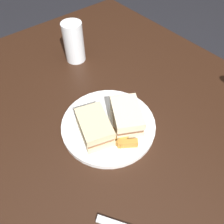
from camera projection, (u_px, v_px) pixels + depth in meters
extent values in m
plane|color=black|center=(114.00, 193.00, 1.27)|extent=(6.00, 6.00, 0.00)
cube|color=black|center=(114.00, 163.00, 0.99)|extent=(1.28, 1.00, 0.73)
cylinder|color=white|center=(108.00, 125.00, 0.66)|extent=(0.28, 0.28, 0.02)
cube|color=beige|center=(95.00, 131.00, 0.63)|extent=(0.14, 0.11, 0.02)
cube|color=#8C5B3D|center=(95.00, 127.00, 0.61)|extent=(0.13, 0.10, 0.01)
cube|color=beige|center=(94.00, 123.00, 0.60)|extent=(0.14, 0.11, 0.02)
cube|color=beige|center=(126.00, 121.00, 0.65)|extent=(0.14, 0.12, 0.02)
cube|color=brown|center=(126.00, 117.00, 0.63)|extent=(0.13, 0.12, 0.01)
cube|color=beige|center=(127.00, 113.00, 0.62)|extent=(0.14, 0.12, 0.02)
cube|color=#B77F33|center=(128.00, 143.00, 0.60)|extent=(0.05, 0.05, 0.02)
cube|color=#AD702D|center=(122.00, 140.00, 0.61)|extent=(0.03, 0.04, 0.02)
cube|color=gold|center=(124.00, 139.00, 0.61)|extent=(0.04, 0.05, 0.02)
cube|color=gold|center=(106.00, 139.00, 0.61)|extent=(0.02, 0.05, 0.02)
cube|color=#B77F33|center=(112.00, 131.00, 0.63)|extent=(0.05, 0.04, 0.01)
cube|color=#B77F33|center=(120.00, 135.00, 0.62)|extent=(0.04, 0.06, 0.02)
cylinder|color=white|center=(74.00, 42.00, 0.82)|extent=(0.07, 0.07, 0.15)
cylinder|color=orange|center=(75.00, 48.00, 0.84)|extent=(0.07, 0.07, 0.10)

